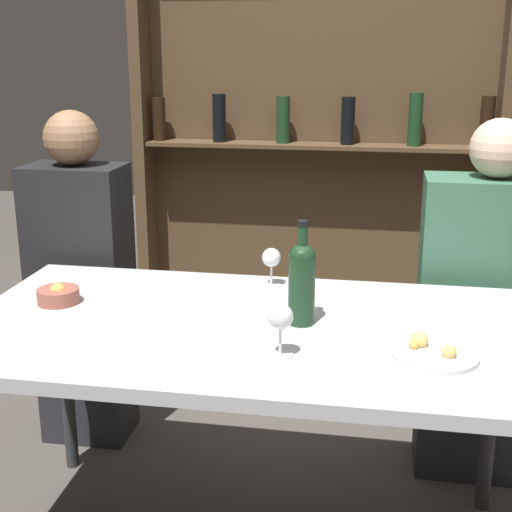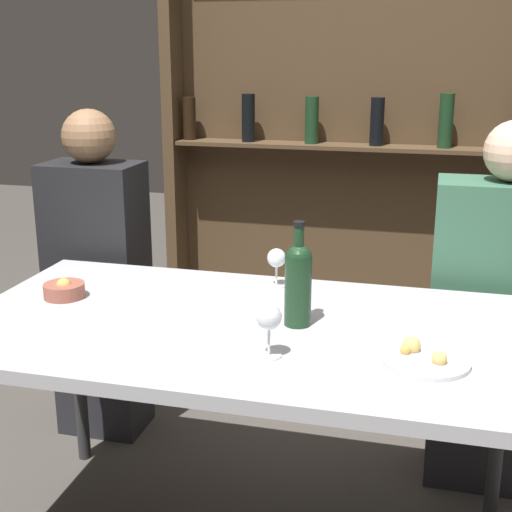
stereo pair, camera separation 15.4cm
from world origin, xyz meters
TOP-DOWN VIEW (x-y plane):
  - dining_table at (0.00, 0.00)m, footprint 1.52×0.82m
  - wine_rack_wall at (0.00, 1.92)m, footprint 1.86×0.21m
  - wine_bottle at (0.14, 0.03)m, footprint 0.07×0.07m
  - wine_glass_0 at (0.11, -0.19)m, footprint 0.06×0.06m
  - wine_glass_1 at (0.01, 0.32)m, footprint 0.06×0.06m
  - food_plate_0 at (0.47, -0.13)m, footprint 0.20×0.20m
  - snack_bowl at (-0.56, 0.07)m, footprint 0.12×0.12m
  - seated_person_left at (-0.72, 0.58)m, footprint 0.34×0.22m
  - seated_person_right at (0.69, 0.58)m, footprint 0.44×0.22m

SIDE VIEW (x-z plane):
  - seated_person_right at x=0.69m, z-range -0.04..1.17m
  - seated_person_left at x=-0.72m, z-range -0.03..1.19m
  - dining_table at x=0.00m, z-range 0.31..1.03m
  - food_plate_0 at x=0.47m, z-range 0.71..0.76m
  - snack_bowl at x=-0.56m, z-range 0.72..0.78m
  - wine_glass_1 at x=0.01m, z-range 0.75..0.87m
  - wine_glass_0 at x=0.11m, z-range 0.75..0.88m
  - wine_bottle at x=0.14m, z-range 0.71..0.99m
  - wine_rack_wall at x=0.00m, z-range 0.02..2.37m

